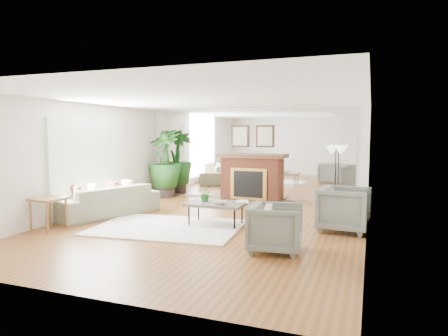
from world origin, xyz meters
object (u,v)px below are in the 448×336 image
at_px(sofa, 107,201).
at_px(potted_ficus, 165,161).
at_px(coffee_table, 216,205).
at_px(floor_lamp, 336,155).
at_px(side_table, 48,203).
at_px(fireplace, 250,177).
at_px(armchair_back, 344,209).
at_px(armchair_front, 276,228).

distance_m(sofa, potted_ficus, 2.85).
xyz_separation_m(coffee_table, potted_ficus, (-2.67, 2.81, 0.62)).
relative_size(coffee_table, floor_lamp, 0.75).
distance_m(coffee_table, sofa, 2.62).
distance_m(side_table, floor_lamp, 6.49).
xyz_separation_m(fireplace, potted_ficus, (-2.50, -0.19, 0.38)).
distance_m(armchair_back, armchair_front, 1.95).
height_order(potted_ficus, floor_lamp, potted_ficus).
bearing_deg(sofa, side_table, 13.59).
xyz_separation_m(fireplace, coffee_table, (0.17, -3.00, -0.24)).
distance_m(fireplace, coffee_table, 3.02).
bearing_deg(floor_lamp, armchair_back, -81.09).
bearing_deg(potted_ficus, side_table, -91.99).
distance_m(armchair_front, potted_ficus, 5.90).
distance_m(coffee_table, side_table, 3.18).
relative_size(fireplace, floor_lamp, 1.34).
height_order(armchair_back, potted_ficus, potted_ficus).
bearing_deg(side_table, floor_lamp, 40.65).
distance_m(armchair_back, floor_lamp, 2.51).
height_order(fireplace, floor_lamp, fireplace).
height_order(sofa, potted_ficus, potted_ficus).
relative_size(armchair_back, floor_lamp, 0.60).
height_order(coffee_table, floor_lamp, floor_lamp).
xyz_separation_m(fireplace, armchair_back, (2.60, -2.59, -0.24)).
relative_size(armchair_front, side_table, 1.31).
bearing_deg(sofa, armchair_back, 115.26).
bearing_deg(armchair_back, sofa, 98.88).
xyz_separation_m(armchair_back, side_table, (-5.25, -1.88, 0.11)).
distance_m(sofa, armchair_back, 5.06).
bearing_deg(side_table, potted_ficus, 88.01).
distance_m(coffee_table, armchair_back, 2.47).
relative_size(side_table, floor_lamp, 0.41).
bearing_deg(potted_ficus, armchair_front, -44.51).
xyz_separation_m(potted_ficus, floor_lamp, (4.74, -0.08, 0.27)).
xyz_separation_m(fireplace, sofa, (-2.45, -2.95, -0.32)).
xyz_separation_m(fireplace, floor_lamp, (2.24, -0.27, 0.64)).
xyz_separation_m(sofa, floor_lamp, (4.69, 2.68, 0.97)).
relative_size(potted_ficus, floor_lamp, 1.27).
xyz_separation_m(armchair_front, potted_ficus, (-4.18, 4.11, 0.66)).
bearing_deg(floor_lamp, armchair_front, -97.85).
relative_size(fireplace, coffee_table, 1.79).
xyz_separation_m(coffee_table, armchair_front, (1.51, -1.30, -0.05)).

